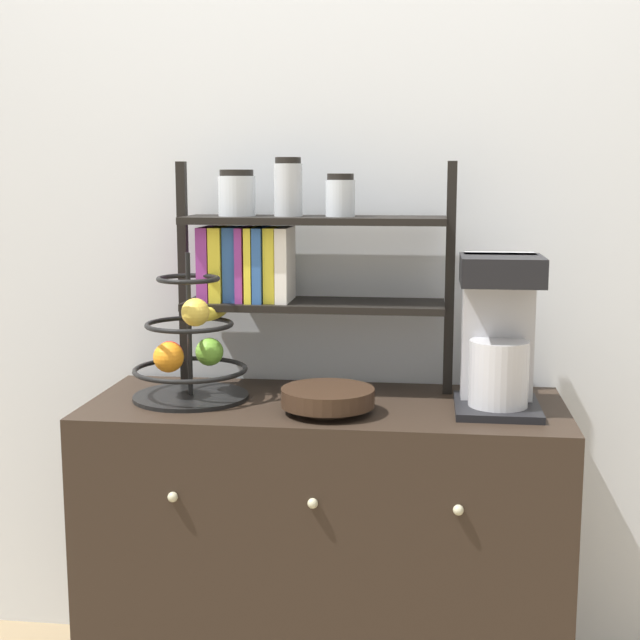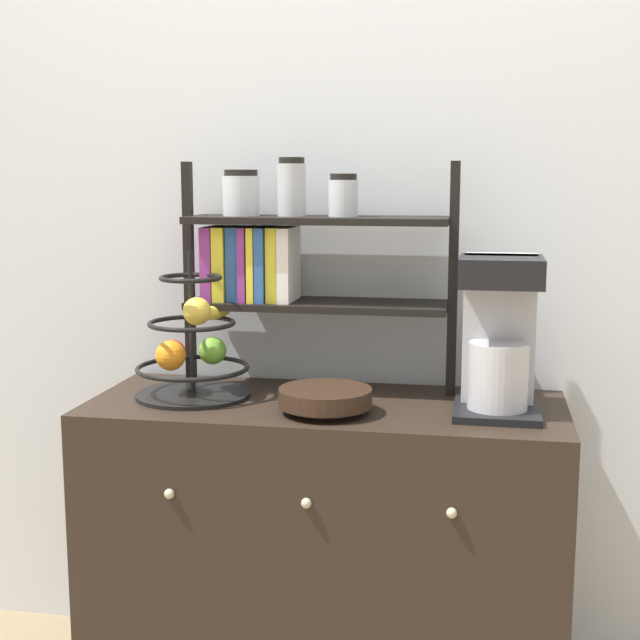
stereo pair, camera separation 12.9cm
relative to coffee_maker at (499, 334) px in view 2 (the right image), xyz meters
The scene contains 6 objects.
wall_back 0.60m from the coffee_maker, 145.97° to the left, with size 7.00×0.05×2.60m, color silver.
sideboard 0.71m from the coffee_maker, behind, with size 1.18×0.49×0.78m.
coffee_maker is the anchor object (origin of this frame).
fruit_stand 0.77m from the coffee_maker, behind, with size 0.29×0.29×0.37m.
wooden_bowl 0.44m from the coffee_maker, 166.55° to the right, with size 0.22×0.22×0.06m.
shelf_hutch 0.60m from the coffee_maker, 166.16° to the left, with size 0.72×0.20×0.60m.
Camera 2 is at (0.38, -1.88, 1.33)m, focal length 50.00 mm.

